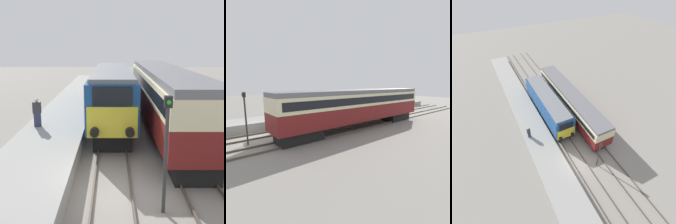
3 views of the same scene
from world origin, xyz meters
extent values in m
plane|color=gray|center=(0.00, 0.00, 0.00)|extent=(120.00, 120.00, 0.00)
cube|color=gray|center=(-3.30, 8.00, 0.44)|extent=(3.50, 50.00, 0.88)
cube|color=#4C4238|center=(-0.72, 5.00, 0.07)|extent=(0.07, 60.00, 0.14)
cube|color=#4C4238|center=(0.72, 5.00, 0.07)|extent=(0.07, 60.00, 0.14)
cube|color=#4C4238|center=(2.68, 5.00, 0.07)|extent=(0.07, 60.00, 0.14)
cube|color=#4C4238|center=(4.12, 5.00, 0.07)|extent=(0.07, 60.00, 0.14)
cube|color=black|center=(0.00, 6.12, 0.50)|extent=(2.03, 4.00, 1.00)
cube|color=black|center=(0.00, 13.63, 0.50)|extent=(2.03, 4.00, 1.00)
cube|color=navy|center=(0.00, 9.88, 2.29)|extent=(2.70, 12.51, 2.59)
cube|color=yellow|center=(0.00, 3.58, 1.78)|extent=(2.48, 0.10, 1.55)
cube|color=black|center=(0.00, 3.58, 3.07)|extent=(1.89, 0.10, 0.93)
cube|color=slate|center=(0.00, 9.88, 3.71)|extent=(2.38, 12.01, 0.24)
cylinder|color=black|center=(-0.85, 3.37, 1.35)|extent=(0.44, 0.35, 0.44)
cylinder|color=black|center=(0.85, 3.37, 1.35)|extent=(0.44, 0.35, 0.44)
cube|color=black|center=(3.40, 2.25, 0.47)|extent=(1.89, 3.60, 0.95)
cube|color=black|center=(3.40, 15.66, 0.47)|extent=(1.89, 3.60, 0.95)
cube|color=maroon|center=(3.40, 8.95, 1.69)|extent=(2.70, 17.81, 1.48)
cube|color=beige|center=(3.40, 8.95, 3.01)|extent=(2.71, 17.81, 1.16)
cube|color=black|center=(3.40, 8.95, 3.01)|extent=(2.75, 17.10, 0.64)
cube|color=slate|center=(3.40, 8.95, 3.77)|extent=(2.48, 17.81, 0.36)
cube|color=#2D334C|center=(-4.26, 5.93, 1.27)|extent=(0.36, 0.24, 0.78)
cube|color=#333338|center=(-4.26, 5.93, 1.98)|extent=(0.44, 0.26, 0.65)
sphere|color=beige|center=(-4.26, 5.93, 2.42)|extent=(0.21, 0.21, 0.21)
cylinder|color=#333333|center=(1.70, -1.18, 1.80)|extent=(0.12, 0.12, 3.60)
cube|color=black|center=(1.70, -1.18, 3.78)|extent=(0.24, 0.20, 0.36)
sphere|color=green|center=(1.70, -1.29, 3.78)|extent=(0.14, 0.14, 0.14)
camera|label=1|loc=(-0.01, -9.51, 5.48)|focal=45.00mm
camera|label=2|loc=(15.78, -3.89, 4.59)|focal=28.00mm
camera|label=3|loc=(-7.01, -9.85, 18.65)|focal=28.00mm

